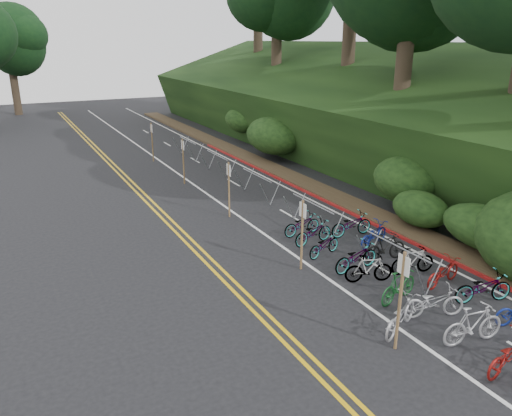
# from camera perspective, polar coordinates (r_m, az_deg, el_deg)

# --- Properties ---
(ground) EXTENTS (120.00, 120.00, 0.00)m
(ground) POSITION_cam_1_polar(r_m,az_deg,el_deg) (13.68, 14.51, -15.37)
(ground) COLOR black
(ground) RESTS_ON ground
(road_markings) EXTENTS (7.47, 80.00, 0.01)m
(road_markings) POSITION_cam_1_polar(r_m,az_deg,el_deg) (21.57, -1.98, -1.70)
(road_markings) COLOR gold
(road_markings) RESTS_ON ground
(red_curb) EXTENTS (0.25, 28.00, 0.10)m
(red_curb) POSITION_cam_1_polar(r_m,az_deg,el_deg) (25.50, 6.51, 1.56)
(red_curb) COLOR maroon
(red_curb) RESTS_ON ground
(embankment) EXTENTS (14.30, 48.14, 9.11)m
(embankment) POSITION_cam_1_polar(r_m,az_deg,el_deg) (34.69, 10.35, 10.23)
(embankment) COLOR black
(embankment) RESTS_ON ground
(bike_racks_rest) EXTENTS (1.14, 23.00, 1.17)m
(bike_racks_rest) POSITION_cam_1_polar(r_m,az_deg,el_deg) (24.78, 0.08, 3.11)
(bike_racks_rest) COLOR gray
(bike_racks_rest) RESTS_ON ground
(signpost_near) EXTENTS (0.08, 0.40, 2.70)m
(signpost_near) POSITION_cam_1_polar(r_m,az_deg,el_deg) (13.01, 16.19, -9.55)
(signpost_near) COLOR brown
(signpost_near) RESTS_ON ground
(signposts_rest) EXTENTS (0.08, 18.40, 2.50)m
(signposts_rest) POSITION_cam_1_polar(r_m,az_deg,el_deg) (24.57, -5.99, 4.26)
(signposts_rest) COLOR brown
(signposts_rest) RESTS_ON ground
(bike_front) EXTENTS (1.38, 1.96, 0.98)m
(bike_front) POSITION_cam_1_polar(r_m,az_deg,el_deg) (14.29, 16.18, -11.64)
(bike_front) COLOR #9E9EA3
(bike_front) RESTS_ON ground
(bike_valet) EXTENTS (3.35, 12.44, 1.10)m
(bike_valet) POSITION_cam_1_polar(r_m,az_deg,el_deg) (16.63, 17.97, -7.38)
(bike_valet) COLOR slate
(bike_valet) RESTS_ON ground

